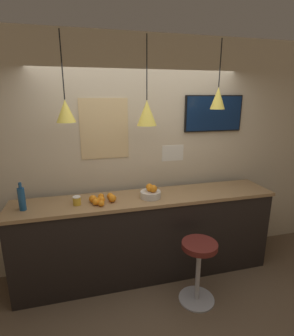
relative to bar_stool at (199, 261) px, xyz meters
name	(u,v)px	position (x,y,z in m)	size (l,w,h in m)	color
ground_plane	(159,303)	(-0.42, 0.06, -0.49)	(14.00, 14.00, 0.00)	brown
back_wall	(139,156)	(-0.42, 0.99, 0.96)	(8.00, 0.06, 2.90)	beige
service_counter	(147,236)	(-0.42, 0.59, 0.03)	(3.12, 0.57, 1.04)	black
bar_stool	(199,261)	(0.00, 0.00, 0.00)	(0.39, 0.39, 0.71)	#B7B7BC
fruit_bowl	(151,192)	(-0.38, 0.55, 0.62)	(0.24, 0.24, 0.17)	beige
orange_pile	(102,199)	(-0.95, 0.54, 0.59)	(0.30, 0.28, 0.09)	orange
juice_bottle	(22,199)	(-1.76, 0.55, 0.68)	(0.07, 0.07, 0.30)	navy
spread_jar	(77,201)	(-1.22, 0.55, 0.60)	(0.09, 0.09, 0.10)	gold
pendant_lamp_left	(66,111)	(-1.26, 0.60, 1.56)	(0.20, 0.20, 0.87)	black
pendant_lamp_middle	(147,113)	(-0.42, 0.60, 1.52)	(0.22, 0.22, 0.92)	black
pendant_lamp_right	(218,98)	(0.43, 0.60, 1.68)	(0.17, 0.17, 0.76)	black
mounted_tv	(214,114)	(0.57, 0.93, 1.48)	(0.80, 0.04, 0.46)	black
hanging_menu_board	(173,153)	(-0.18, 0.39, 1.11)	(0.24, 0.01, 0.17)	silver
wall_poster	(104,129)	(-0.85, 0.95, 1.32)	(0.57, 0.01, 0.72)	#DBBC84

